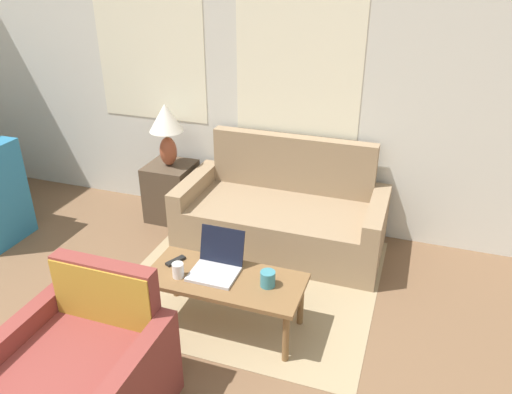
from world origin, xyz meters
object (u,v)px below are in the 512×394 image
(coffee_table, at_px, (225,283))
(tv_remote, at_px, (176,261))
(cup_yellow, at_px, (178,270))
(couch, at_px, (283,216))
(cup_navy, at_px, (268,279))
(armchair, at_px, (81,381))
(laptop, at_px, (217,263))
(table_lamp, at_px, (166,125))

(coffee_table, bearing_deg, tv_remote, 171.30)
(cup_yellow, bearing_deg, couch, 74.54)
(coffee_table, height_order, cup_yellow, cup_yellow)
(coffee_table, relative_size, cup_navy, 10.00)
(cup_yellow, bearing_deg, cup_navy, 9.67)
(armchair, relative_size, cup_yellow, 8.16)
(armchair, bearing_deg, cup_navy, 52.45)
(armchair, bearing_deg, laptop, 70.11)
(laptop, distance_m, cup_navy, 0.38)
(table_lamp, bearing_deg, cup_yellow, -60.37)
(couch, bearing_deg, tv_remote, -111.79)
(table_lamp, height_order, laptop, table_lamp)
(table_lamp, xyz_separation_m, cup_yellow, (0.80, -1.40, -0.49))
(laptop, distance_m, tv_remote, 0.32)
(armchair, relative_size, table_lamp, 1.43)
(table_lamp, relative_size, coffee_table, 0.55)
(table_lamp, height_order, coffee_table, table_lamp)
(laptop, xyz_separation_m, tv_remote, (-0.32, -0.00, -0.05))
(cup_yellow, bearing_deg, coffee_table, 16.80)
(coffee_table, xyz_separation_m, laptop, (-0.08, 0.06, 0.11))
(couch, relative_size, armchair, 2.08)
(table_lamp, distance_m, cup_yellow, 1.68)
(coffee_table, height_order, cup_navy, cup_navy)
(table_lamp, relative_size, laptop, 1.80)
(armchair, xyz_separation_m, table_lamp, (-0.64, 2.28, 0.67))
(coffee_table, bearing_deg, table_lamp, 129.84)
(couch, xyz_separation_m, armchair, (-0.51, -2.17, 0.00))
(cup_navy, bearing_deg, tv_remote, 176.03)
(armchair, xyz_separation_m, cup_navy, (0.75, 0.98, 0.19))
(laptop, bearing_deg, cup_navy, -7.43)
(table_lamp, bearing_deg, laptop, -50.92)
(cup_navy, bearing_deg, coffee_table, -177.68)
(cup_yellow, bearing_deg, tv_remote, 123.32)
(couch, xyz_separation_m, cup_yellow, (-0.36, -1.29, 0.19))
(laptop, relative_size, cup_navy, 3.05)
(tv_remote, bearing_deg, coffee_table, -8.70)
(cup_navy, bearing_deg, laptop, 172.57)
(couch, bearing_deg, table_lamp, 174.48)
(table_lamp, xyz_separation_m, laptop, (1.01, -1.25, -0.48))
(couch, xyz_separation_m, laptop, (-0.14, -1.14, 0.20))
(couch, relative_size, cup_navy, 16.37)
(armchair, bearing_deg, tv_remote, 86.89)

